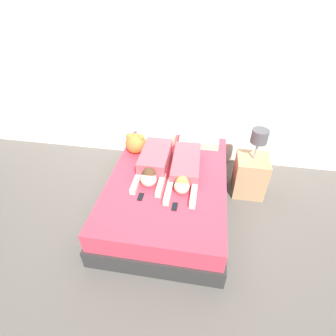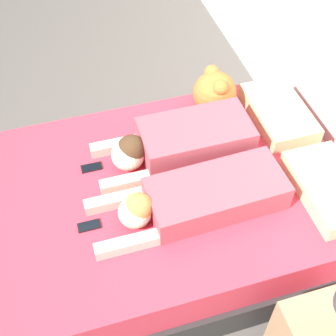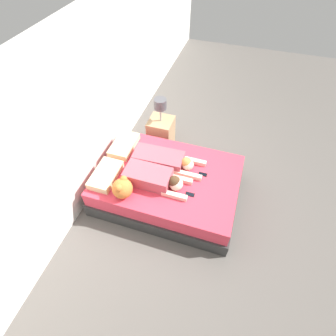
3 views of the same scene
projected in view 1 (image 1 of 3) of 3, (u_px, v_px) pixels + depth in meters
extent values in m
plane|color=#5B5651|center=(168.00, 205.00, 3.71)|extent=(12.00, 12.00, 0.00)
cube|color=white|center=(182.00, 83.00, 3.88)|extent=(12.00, 0.06, 2.60)
cube|color=#2D2D2D|center=(168.00, 199.00, 3.63)|extent=(1.55, 2.20, 0.26)
cube|color=#DB384C|center=(168.00, 185.00, 3.47)|extent=(1.49, 2.14, 0.27)
cube|color=beige|center=(156.00, 136.00, 4.07)|extent=(0.59, 0.34, 0.11)
cube|color=beige|center=(199.00, 140.00, 3.99)|extent=(0.59, 0.34, 0.11)
cube|color=#B24C59|center=(155.00, 158.00, 3.53)|extent=(0.36, 0.68, 0.22)
sphere|color=beige|center=(148.00, 179.00, 3.20)|extent=(0.20, 0.20, 0.20)
sphere|color=#4C331E|center=(149.00, 175.00, 3.20)|extent=(0.17, 0.17, 0.17)
cube|color=beige|center=(136.00, 183.00, 3.25)|extent=(0.07, 0.37, 0.07)
cube|color=beige|center=(161.00, 185.00, 3.21)|extent=(0.07, 0.37, 0.07)
cube|color=#B24C59|center=(186.00, 163.00, 3.48)|extent=(0.38, 0.79, 0.17)
sphere|color=beige|center=(182.00, 186.00, 3.11)|extent=(0.19, 0.19, 0.19)
sphere|color=#D18C47|center=(182.00, 182.00, 3.10)|extent=(0.16, 0.16, 0.16)
cube|color=beige|center=(169.00, 191.00, 3.13)|extent=(0.07, 0.43, 0.07)
cube|color=beige|center=(194.00, 194.00, 3.09)|extent=(0.07, 0.43, 0.07)
cube|color=black|center=(141.00, 197.00, 3.09)|extent=(0.06, 0.13, 0.01)
cube|color=black|center=(141.00, 196.00, 3.09)|extent=(0.05, 0.11, 0.00)
cube|color=black|center=(175.00, 207.00, 2.97)|extent=(0.06, 0.13, 0.01)
cube|color=black|center=(175.00, 206.00, 2.97)|extent=(0.05, 0.11, 0.00)
sphere|color=orange|center=(136.00, 144.00, 3.75)|extent=(0.29, 0.29, 0.29)
sphere|color=orange|center=(130.00, 136.00, 3.69)|extent=(0.10, 0.10, 0.10)
sphere|color=orange|center=(141.00, 137.00, 3.67)|extent=(0.10, 0.10, 0.10)
cube|color=tan|center=(250.00, 175.00, 3.77)|extent=(0.44, 0.44, 0.59)
cylinder|color=#999999|center=(256.00, 151.00, 3.50)|extent=(0.03, 0.03, 0.27)
cylinder|color=#4C4C51|center=(260.00, 136.00, 3.36)|extent=(0.22, 0.22, 0.18)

